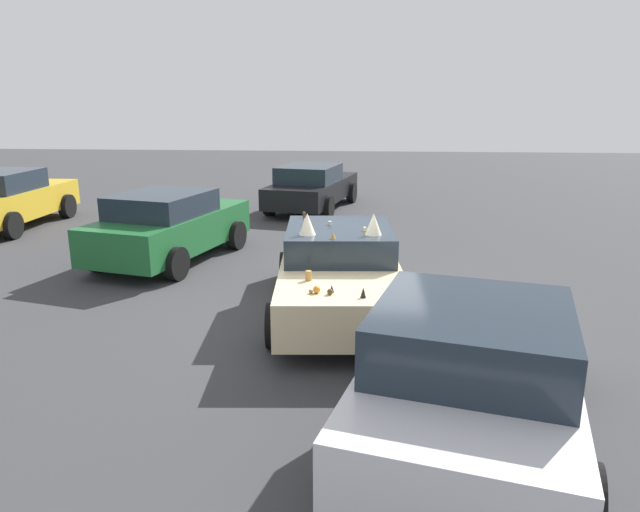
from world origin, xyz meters
TOP-DOWN VIEW (x-y plane):
  - ground_plane at (0.00, 0.00)m, footprint 60.00×60.00m
  - art_car_decorated at (0.04, 0.00)m, footprint 4.48×2.27m
  - parked_sedan_near_left at (2.78, 3.63)m, footprint 4.25×2.64m
  - parked_sedan_behind_left at (5.60, 8.92)m, footprint 4.27×2.00m
  - parked_sedan_far_left at (-3.43, -1.43)m, footprint 4.48×2.81m
  - parked_sedan_near_right at (8.87, 1.25)m, footprint 4.84×2.64m

SIDE VIEW (x-z plane):
  - ground_plane at x=0.00m, z-range 0.00..0.00m
  - art_car_decorated at x=0.04m, z-range -0.15..1.49m
  - parked_sedan_near_right at x=8.87m, z-range 0.01..1.37m
  - parked_sedan_near_left at x=2.78m, z-range 0.01..1.45m
  - parked_sedan_far_left at x=-3.43m, z-range -0.01..1.47m
  - parked_sedan_behind_left at x=5.60m, z-range 0.00..1.50m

